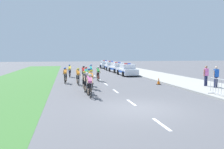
% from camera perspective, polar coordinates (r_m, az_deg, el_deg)
% --- Properties ---
extents(ground_plane, '(160.00, 160.00, 0.00)m').
position_cam_1_polar(ground_plane, '(11.29, 7.15, -8.72)').
color(ground_plane, '#56565B').
extents(sidewalk_slab, '(4.94, 60.00, 0.12)m').
position_cam_1_polar(sidewalk_slab, '(27.02, 13.10, -0.61)').
color(sidewalk_slab, '#A3A099').
rests_on(sidewalk_slab, ground).
extents(kerb_edge, '(0.16, 60.00, 0.13)m').
position_cam_1_polar(kerb_edge, '(26.10, 8.34, -0.72)').
color(kerb_edge, '#9E9E99').
rests_on(kerb_edge, ground).
extents(grass_verge, '(7.00, 60.00, 0.01)m').
position_cam_1_polar(grass_verge, '(24.93, -22.54, -1.47)').
color(grass_verge, '#3D7033').
rests_on(grass_verge, ground).
extents(lane_markings_centre, '(0.14, 25.60, 0.01)m').
position_cam_1_polar(lane_markings_centre, '(20.28, -1.58, -2.51)').
color(lane_markings_centre, white).
rests_on(lane_markings_centre, ground).
extents(cyclist_lead, '(0.42, 1.72, 1.56)m').
position_cam_1_polar(cyclist_lead, '(14.09, -5.82, -2.69)').
color(cyclist_lead, black).
rests_on(cyclist_lead, ground).
extents(cyclist_second, '(0.42, 1.72, 1.56)m').
position_cam_1_polar(cyclist_second, '(15.29, -6.59, -2.08)').
color(cyclist_second, black).
rests_on(cyclist_second, ground).
extents(cyclist_third, '(0.43, 1.72, 1.56)m').
position_cam_1_polar(cyclist_third, '(16.37, -7.14, -1.61)').
color(cyclist_third, black).
rests_on(cyclist_third, ground).
extents(cyclist_fourth, '(0.42, 1.72, 1.56)m').
position_cam_1_polar(cyclist_fourth, '(17.46, -5.48, -1.18)').
color(cyclist_fourth, black).
rests_on(cyclist_fourth, ground).
extents(cyclist_fifth, '(0.42, 1.72, 1.56)m').
position_cam_1_polar(cyclist_fifth, '(19.25, -6.10, -0.59)').
color(cyclist_fifth, black).
rests_on(cyclist_fifth, ground).
extents(cyclist_sixth, '(0.43, 1.72, 1.56)m').
position_cam_1_polar(cyclist_sixth, '(19.97, -8.81, -0.42)').
color(cyclist_sixth, black).
rests_on(cyclist_sixth, ground).
extents(cyclist_seventh, '(0.45, 1.72, 1.56)m').
position_cam_1_polar(cyclist_seventh, '(21.52, -6.70, -0.00)').
color(cyclist_seventh, black).
rests_on(cyclist_seventh, ground).
extents(cyclist_eighth, '(0.42, 1.72, 1.56)m').
position_cam_1_polar(cyclist_eighth, '(22.59, -3.63, 0.27)').
color(cyclist_eighth, black).
rests_on(cyclist_eighth, ground).
extents(cyclist_ninth, '(0.44, 1.72, 1.56)m').
position_cam_1_polar(cyclist_ninth, '(21.31, -12.00, -0.13)').
color(cyclist_ninth, black).
rests_on(cyclist_ninth, ground).
extents(cyclist_tenth, '(0.43, 1.72, 1.56)m').
position_cam_1_polar(cyclist_tenth, '(23.55, -7.41, 0.43)').
color(cyclist_tenth, black).
rests_on(cyclist_tenth, ground).
extents(cyclist_eleventh, '(0.43, 1.72, 1.56)m').
position_cam_1_polar(cyclist_eleventh, '(26.87, -5.49, 1.03)').
color(cyclist_eleventh, black).
rests_on(cyclist_eleventh, ground).
extents(cyclist_twelfth, '(0.44, 1.72, 1.56)m').
position_cam_1_polar(cyclist_twelfth, '(27.14, -10.89, 1.00)').
color(cyclist_twelfth, black).
rests_on(cyclist_twelfth, ground).
extents(police_car_nearest, '(2.02, 4.41, 1.59)m').
position_cam_1_polar(police_car_nearest, '(28.87, 3.94, 1.11)').
color(police_car_nearest, silver).
rests_on(police_car_nearest, ground).
extents(police_car_second, '(2.26, 4.52, 1.59)m').
position_cam_1_polar(police_car_second, '(34.05, 1.48, 1.73)').
color(police_car_second, white).
rests_on(police_car_second, ground).
extents(police_car_third, '(2.18, 4.49, 1.59)m').
position_cam_1_polar(police_car_third, '(39.37, -0.37, 2.19)').
color(police_car_third, silver).
rests_on(police_car_third, ground).
extents(police_car_furthest, '(2.32, 4.55, 1.59)m').
position_cam_1_polar(police_car_furthest, '(44.94, -1.82, 2.55)').
color(police_car_furthest, silver).
rests_on(police_car_furthest, ground).
extents(crowd_barrier_front, '(0.63, 2.32, 1.07)m').
position_cam_1_polar(crowd_barrier_front, '(15.28, 26.49, -3.13)').
color(crowd_barrier_front, '#B7BABF').
rests_on(crowd_barrier_front, sidewalk_slab).
extents(traffic_cone_near, '(0.36, 0.36, 0.64)m').
position_cam_1_polar(traffic_cone_near, '(20.41, 11.98, -1.70)').
color(traffic_cone_near, black).
rests_on(traffic_cone_near, ground).
extents(spectator_closest, '(0.52, 0.30, 1.68)m').
position_cam_1_polar(spectator_closest, '(19.77, 23.17, 0.03)').
color(spectator_closest, '#23284C').
rests_on(spectator_closest, sidewalk_slab).
extents(spectator_middle, '(0.53, 0.26, 1.68)m').
position_cam_1_polar(spectator_middle, '(19.10, 25.35, -0.21)').
color(spectator_middle, '#23284C').
rests_on(spectator_middle, sidewalk_slab).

